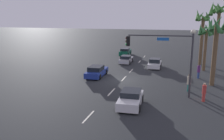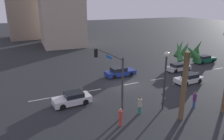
% 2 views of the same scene
% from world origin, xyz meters
% --- Properties ---
extents(ground_plane, '(220.00, 220.00, 0.00)m').
position_xyz_m(ground_plane, '(0.00, 0.00, 0.00)').
color(ground_plane, '#232628').
extents(lane_stripe_0, '(2.01, 0.14, 0.01)m').
position_xyz_m(lane_stripe_0, '(-18.00, 0.00, 0.01)').
color(lane_stripe_0, silver).
rests_on(lane_stripe_0, ground_plane).
extents(lane_stripe_1, '(1.88, 0.14, 0.01)m').
position_xyz_m(lane_stripe_1, '(-12.54, 0.00, 0.01)').
color(lane_stripe_1, silver).
rests_on(lane_stripe_1, ground_plane).
extents(lane_stripe_2, '(2.27, 0.14, 0.01)m').
position_xyz_m(lane_stripe_2, '(-5.25, 0.00, 0.01)').
color(lane_stripe_2, silver).
rests_on(lane_stripe_2, ground_plane).
extents(lane_stripe_3, '(2.52, 0.14, 0.01)m').
position_xyz_m(lane_stripe_3, '(-0.72, 0.00, 0.01)').
color(lane_stripe_3, silver).
rests_on(lane_stripe_3, ground_plane).
extents(lane_stripe_4, '(2.54, 0.14, 0.01)m').
position_xyz_m(lane_stripe_4, '(4.91, 0.00, 0.01)').
color(lane_stripe_4, silver).
rests_on(lane_stripe_4, ground_plane).
extents(lane_stripe_5, '(2.46, 0.14, 0.01)m').
position_xyz_m(lane_stripe_5, '(11.39, 0.00, 0.01)').
color(lane_stripe_5, silver).
rests_on(lane_stripe_5, ground_plane).
extents(car_0, '(4.72, 2.04, 1.38)m').
position_xyz_m(car_0, '(-0.92, -3.65, 0.64)').
color(car_0, navy).
rests_on(car_0, ground_plane).
extents(car_1, '(4.06, 1.96, 1.33)m').
position_xyz_m(car_1, '(-8.44, 2.95, 0.61)').
color(car_1, silver).
rests_on(car_1, ground_plane).
extents(car_2, '(4.43, 1.86, 1.37)m').
position_xyz_m(car_2, '(-18.80, -3.92, 0.64)').
color(car_2, '#0F5138').
rests_on(car_2, ground_plane).
extents(car_3, '(4.23, 2.13, 1.34)m').
position_xyz_m(car_3, '(8.14, 2.65, 0.63)').
color(car_3, silver).
rests_on(car_3, ground_plane).
extents(car_4, '(4.16, 1.86, 1.26)m').
position_xyz_m(car_4, '(-10.85, -1.99, 0.59)').
color(car_4, '#B7B7BC').
rests_on(car_4, ground_plane).
extents(traffic_signal, '(0.66, 6.28, 6.09)m').
position_xyz_m(traffic_signal, '(4.64, 5.41, 4.21)').
color(traffic_signal, '#38383D').
rests_on(traffic_signal, ground_plane).
extents(streetlamp, '(0.56, 0.56, 6.21)m').
position_xyz_m(streetlamp, '(-0.22, 7.79, 4.34)').
color(streetlamp, '#2D2D33').
rests_on(streetlamp, ground_plane).
extents(pedestrian_0, '(0.43, 0.43, 1.82)m').
position_xyz_m(pedestrian_0, '(-3.49, 8.88, 0.96)').
color(pedestrian_0, '#2D478C').
rests_on(pedestrian_0, ground_plane).
extents(pedestrian_1, '(0.50, 0.50, 1.85)m').
position_xyz_m(pedestrian_1, '(2.52, 7.60, 0.97)').
color(pedestrian_1, '#1E7266').
rests_on(pedestrian_1, ground_plane).
extents(pedestrian_2, '(0.43, 0.43, 1.75)m').
position_xyz_m(pedestrian_2, '(5.30, 8.83, 0.92)').
color(pedestrian_2, '#BF3833').
rests_on(pedestrian_2, ground_plane).
extents(palm_tree_0, '(2.53, 2.51, 7.78)m').
position_xyz_m(palm_tree_0, '(-0.58, 10.17, 5.57)').
color(palm_tree_0, brown).
rests_on(palm_tree_0, ground_plane).
extents(building_0, '(10.74, 13.42, 17.55)m').
position_xyz_m(building_0, '(1.42, -32.82, 8.78)').
color(building_0, '#B2A38E').
rests_on(building_0, ground_plane).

